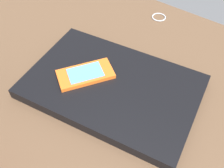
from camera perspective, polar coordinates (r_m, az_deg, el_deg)
The scene contains 4 objects.
desk_surface at distance 54.02cm, azimuth 4.38°, elevation -8.23°, with size 120.00×80.00×3.00cm, color brown.
laptop_closed at distance 56.02cm, azimuth -0.00°, elevation -0.55°, with size 35.60×23.28×2.36cm, color black.
cell_phone_on_laptop at distance 56.43cm, azimuth -5.75°, elevation 2.14°, with size 11.37×12.92×1.04cm.
key_ring at distance 77.60cm, azimuth 10.06°, elevation 14.00°, with size 3.94×3.94×0.36cm, color silver.
Camera 1 is at (-13.81, 25.99, 46.80)cm, focal length 42.43 mm.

